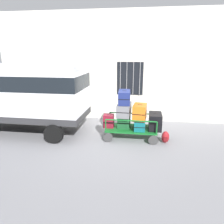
{
  "coord_description": "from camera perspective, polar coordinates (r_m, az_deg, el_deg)",
  "views": [
    {
      "loc": [
        1.04,
        -7.47,
        3.2
      ],
      "look_at": [
        -0.1,
        0.11,
        1.0
      ],
      "focal_mm": 33.79,
      "sensor_mm": 36.0,
      "label": 1
    }
  ],
  "objects": [
    {
      "name": "suitcase_left_bottom",
      "position": [
        8.07,
        -0.89,
        -2.43
      ],
      "size": [
        0.42,
        0.37,
        0.5
      ],
      "color": "maroon",
      "rests_on": "luggage_cart"
    },
    {
      "name": "suitcase_midleft_middle",
      "position": [
        7.89,
        3.31,
        0.66
      ],
      "size": [
        0.5,
        0.91,
        0.47
      ],
      "color": "slate",
      "rests_on": "suitcase_midleft_bottom"
    },
    {
      "name": "suitcase_midright_bottom",
      "position": [
        8.03,
        11.59,
        -2.47
      ],
      "size": [
        0.47,
        0.78,
        0.61
      ],
      "color": "black",
      "rests_on": "luggage_cart"
    },
    {
      "name": "suitcase_midleft_bottom",
      "position": [
        8.04,
        3.26,
        -2.57
      ],
      "size": [
        0.48,
        0.53,
        0.48
      ],
      "color": "#194C28",
      "rests_on": "luggage_cart"
    },
    {
      "name": "backpack",
      "position": [
        7.92,
        14.24,
        -6.61
      ],
      "size": [
        0.27,
        0.22,
        0.44
      ],
      "color": "maroon",
      "rests_on": "ground"
    },
    {
      "name": "van",
      "position": [
        9.11,
        -22.51,
        5.17
      ],
      "size": [
        4.83,
        2.1,
        2.72
      ],
      "color": "silver",
      "rests_on": "ground"
    },
    {
      "name": "suitcase_center_middle",
      "position": [
        7.85,
        7.51,
        -0.01
      ],
      "size": [
        0.54,
        0.77,
        0.57
      ],
      "color": "orange",
      "rests_on": "suitcase_center_bottom"
    },
    {
      "name": "cart_railing",
      "position": [
        7.96,
        5.35,
        -1.81
      ],
      "size": [
        1.87,
        0.99,
        0.47
      ],
      "color": "#146023",
      "rests_on": "luggage_cart"
    },
    {
      "name": "luggage_cart",
      "position": [
        8.11,
        5.27,
        -4.78
      ],
      "size": [
        1.98,
        1.12,
        0.4
      ],
      "color": "#146023",
      "rests_on": "ground"
    },
    {
      "name": "ground_plane",
      "position": [
        8.19,
        0.62,
        -6.96
      ],
      "size": [
        40.0,
        40.0,
        0.0
      ],
      "primitive_type": "plane",
      "color": "gray"
    },
    {
      "name": "building_wall",
      "position": [
        10.05,
        2.71,
        12.02
      ],
      "size": [
        12.0,
        0.38,
        5.0
      ],
      "color": "silver",
      "rests_on": "ground"
    },
    {
      "name": "suitcase_midleft_top",
      "position": [
        7.76,
        3.35,
        4.02
      ],
      "size": [
        0.49,
        0.86,
        0.48
      ],
      "color": "navy",
      "rests_on": "suitcase_midleft_middle"
    },
    {
      "name": "suitcase_center_bottom",
      "position": [
        8.02,
        7.4,
        -3.17
      ],
      "size": [
        0.44,
        0.88,
        0.37
      ],
      "color": "#0F5960",
      "rests_on": "luggage_cart"
    }
  ]
}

